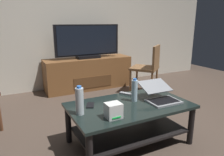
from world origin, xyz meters
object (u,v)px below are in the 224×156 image
(dining_chair, at_px, (149,66))
(television, at_px, (88,42))
(router_box, at_px, (113,110))
(tv_remote, at_px, (126,94))
(water_bottle_near, at_px, (80,101))
(cell_phone, at_px, (90,105))
(coffee_table, at_px, (129,116))
(laptop, at_px, (160,95))
(water_bottle_far, at_px, (134,90))
(media_cabinet, at_px, (88,73))

(dining_chair, bearing_deg, television, 139.00)
(router_box, distance_m, tv_remote, 0.63)
(water_bottle_near, bearing_deg, tv_remote, 22.59)
(router_box, height_order, cell_phone, router_box)
(coffee_table, xyz_separation_m, laptop, (0.34, -0.05, 0.19))
(coffee_table, bearing_deg, tv_remote, 65.85)
(water_bottle_far, bearing_deg, media_cabinet, 83.33)
(router_box, xyz_separation_m, water_bottle_far, (0.38, 0.26, 0.05))
(laptop, height_order, router_box, laptop)
(media_cabinet, height_order, water_bottle_near, water_bottle_near)
(water_bottle_far, bearing_deg, laptop, -22.16)
(media_cabinet, xyz_separation_m, water_bottle_near, (-0.84, -2.00, 0.27))
(media_cabinet, bearing_deg, cell_phone, -110.28)
(television, bearing_deg, water_bottle_near, -113.01)
(water_bottle_near, distance_m, cell_phone, 0.24)
(dining_chair, distance_m, water_bottle_near, 2.09)
(water_bottle_far, bearing_deg, water_bottle_near, -174.82)
(dining_chair, height_order, tv_remote, dining_chair)
(laptop, relative_size, tv_remote, 2.53)
(cell_phone, bearing_deg, tv_remote, 39.77)
(coffee_table, distance_m, television, 2.09)
(television, xyz_separation_m, router_box, (-0.61, -2.18, -0.38))
(dining_chair, relative_size, router_box, 6.33)
(coffee_table, relative_size, router_box, 9.04)
(water_bottle_far, height_order, cell_phone, water_bottle_far)
(dining_chair, bearing_deg, water_bottle_far, -131.79)
(coffee_table, relative_size, dining_chair, 1.43)
(tv_remote, bearing_deg, router_box, -163.14)
(coffee_table, distance_m, router_box, 0.40)
(router_box, bearing_deg, television, 74.46)
(water_bottle_near, distance_m, tv_remote, 0.71)
(media_cabinet, xyz_separation_m, laptop, (0.03, -2.05, 0.20))
(laptop, bearing_deg, water_bottle_far, 157.84)
(media_cabinet, height_order, television, television)
(laptop, distance_m, cell_phone, 0.74)
(television, height_order, tv_remote, television)
(coffee_table, distance_m, media_cabinet, 2.03)
(television, distance_m, water_bottle_near, 2.17)
(water_bottle_far, bearing_deg, television, 83.26)
(coffee_table, xyz_separation_m, television, (0.32, 1.98, 0.57))
(coffee_table, relative_size, laptop, 3.00)
(coffee_table, height_order, dining_chair, dining_chair)
(water_bottle_far, distance_m, tv_remote, 0.24)
(laptop, bearing_deg, water_bottle_near, 176.81)
(water_bottle_far, height_order, tv_remote, water_bottle_far)
(television, bearing_deg, tv_remote, -96.54)
(media_cabinet, relative_size, water_bottle_near, 6.08)
(laptop, relative_size, cell_phone, 2.89)
(television, distance_m, tv_remote, 1.78)
(media_cabinet, relative_size, dining_chair, 1.90)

